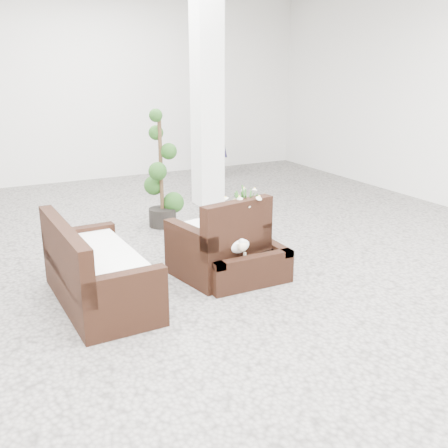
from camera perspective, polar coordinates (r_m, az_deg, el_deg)
name	(u,v)px	position (r m, az deg, el deg)	size (l,w,h in m)	color
ground	(220,276)	(5.70, -0.46, -5.70)	(11.00, 11.00, 0.00)	gray
column	(207,93)	(8.30, -1.84, 13.99)	(0.40, 0.40, 3.50)	white
coffee_table	(242,266)	(5.56, 1.96, -4.57)	(0.90, 0.60, 0.31)	black
sheep_figurine	(237,247)	(5.33, 1.39, -2.53)	(0.28, 0.23, 0.21)	white
planter_narcissus	(246,212)	(5.51, 2.42, 1.34)	(0.44, 0.44, 0.80)	white
tealight	(266,246)	(5.66, 4.54, -2.36)	(0.04, 0.04, 0.03)	white
armchair	(217,235)	(5.60, -0.73, -1.23)	(0.84, 0.80, 0.89)	black
loveseat	(100,262)	(5.10, -13.32, -4.02)	(1.54, 0.74, 0.82)	black
topiary	(161,170)	(7.26, -6.84, 5.81)	(0.42, 0.42, 1.59)	#1D4115
shopper	(217,138)	(10.38, -0.78, 9.25)	(0.57, 0.37, 1.55)	navy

